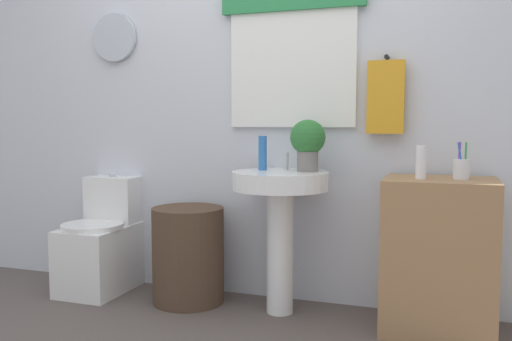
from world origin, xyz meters
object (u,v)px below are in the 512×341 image
Objects in this scene: pedestal_sink at (280,206)px; wooden_cabinet at (438,256)px; lotion_bottle at (421,162)px; toilet at (101,246)px; potted_plant at (308,141)px; toothbrush_cup at (461,168)px; laundry_hamper at (188,255)px; soap_bottle at (263,153)px.

pedestal_sink is 1.01× the size of wooden_cabinet.
wooden_cabinet is 4.68× the size of lotion_bottle.
toilet is 2.56× the size of potted_plant.
lotion_bottle is at bearing -9.35° from potted_plant.
pedestal_sink is 4.32× the size of toothbrush_cup.
toilet is at bearing 179.74° from toothbrush_cup.
pedestal_sink is at bearing -178.78° from toothbrush_cup.
laundry_hamper is at bearing -2.70° from toilet.
toothbrush_cup is (0.94, 0.02, 0.23)m from pedestal_sink.
wooden_cabinet is 0.91m from potted_plant.
soap_bottle is 0.68× the size of potted_plant.
toilet is at bearing -178.91° from soap_bottle.
toothbrush_cup reaches higher than laundry_hamper.
soap_bottle is at bearing 157.38° from pedestal_sink.
soap_bottle is (1.08, 0.02, 0.61)m from toilet.
pedestal_sink is (1.20, -0.03, 0.33)m from toilet.
toothbrush_cup is at bearing 0.76° from laundry_hamper.
lotion_bottle reaches higher than laundry_hamper.
potted_plant reaches higher than soap_bottle.
wooden_cabinet is 2.75× the size of potted_plant.
toothbrush_cup is (0.80, -0.04, -0.12)m from potted_plant.
potted_plant reaches higher than toilet.
potted_plant is at bearing 170.65° from lotion_bottle.
potted_plant is (1.34, 0.03, 0.68)m from toilet.
toothbrush_cup reaches higher than lotion_bottle.
toilet reaches higher than laundry_hamper.
toothbrush_cup is (1.06, -0.03, -0.06)m from soap_bottle.
pedestal_sink is at bearing 176.94° from lotion_bottle.
toilet is 3.97× the size of toothbrush_cup.
laundry_hamper is 3.37× the size of lotion_bottle.
toilet is 2.21m from toothbrush_cup.
pedestal_sink is 0.32m from soap_bottle.
toilet is 2.05m from wooden_cabinet.
toothbrush_cup is at bearing 11.71° from wooden_cabinet.
lotion_bottle is at bearing -2.05° from toilet.
potted_plant reaches higher than lotion_bottle.
toothbrush_cup is at bearing 17.31° from lotion_bottle.
laundry_hamper is at bearing -179.24° from toothbrush_cup.
wooden_cabinet is 4.04× the size of soap_bottle.
soap_bottle reaches higher than laundry_hamper.
pedestal_sink is 2.79× the size of potted_plant.
toothbrush_cup reaches higher than toilet.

